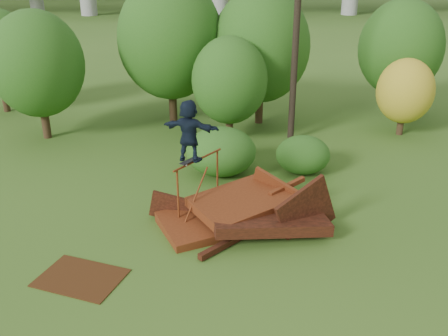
{
  "coord_description": "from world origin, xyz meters",
  "views": [
    {
      "loc": [
        -1.13,
        -11.95,
        7.54
      ],
      "look_at": [
        -0.8,
        2.0,
        1.6
      ],
      "focal_mm": 40.0,
      "sensor_mm": 36.0,
      "label": 1
    }
  ],
  "objects_px": {
    "utility_pole": "(296,35)",
    "skater": "(189,131)",
    "flat_plate": "(81,278)",
    "scrap_pile": "(246,213)"
  },
  "relations": [
    {
      "from": "flat_plate",
      "to": "utility_pole",
      "type": "distance_m",
      "value": 13.12
    },
    {
      "from": "skater",
      "to": "utility_pole",
      "type": "xyz_separation_m",
      "value": [
        4.13,
        7.19,
        1.65
      ]
    },
    {
      "from": "flat_plate",
      "to": "utility_pole",
      "type": "height_order",
      "value": "utility_pole"
    },
    {
      "from": "flat_plate",
      "to": "utility_pole",
      "type": "relative_size",
      "value": 0.23
    },
    {
      "from": "scrap_pile",
      "to": "utility_pole",
      "type": "relative_size",
      "value": 0.64
    },
    {
      "from": "skater",
      "to": "flat_plate",
      "type": "bearing_deg",
      "value": 67.73
    },
    {
      "from": "scrap_pile",
      "to": "flat_plate",
      "type": "height_order",
      "value": "scrap_pile"
    },
    {
      "from": "skater",
      "to": "flat_plate",
      "type": "relative_size",
      "value": 0.89
    },
    {
      "from": "skater",
      "to": "scrap_pile",
      "type": "bearing_deg",
      "value": -176.0
    },
    {
      "from": "utility_pole",
      "to": "skater",
      "type": "bearing_deg",
      "value": -119.89
    }
  ]
}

